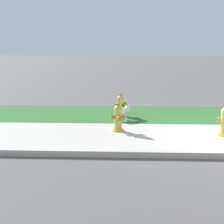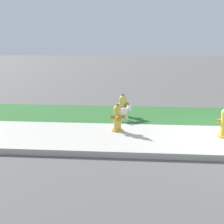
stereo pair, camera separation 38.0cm
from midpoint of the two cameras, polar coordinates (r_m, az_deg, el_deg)
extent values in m
cylinder|color=gold|center=(7.60, 2.42, -3.35)|extent=(0.28, 0.28, 0.05)
cylinder|color=gold|center=(7.54, 2.44, -1.35)|extent=(0.18, 0.18, 0.50)
sphere|color=gold|center=(7.48, 2.46, 0.50)|extent=(0.19, 0.19, 0.19)
cube|color=olive|center=(7.46, 2.46, 1.35)|extent=(0.07, 0.07, 0.06)
cylinder|color=olive|center=(7.55, 3.45, -0.87)|extent=(0.11, 0.11, 0.09)
cylinder|color=olive|center=(7.50, 1.42, -0.95)|extent=(0.11, 0.11, 0.09)
cylinder|color=olive|center=(7.39, 2.68, -1.15)|extent=(0.14, 0.13, 0.12)
cylinder|color=gold|center=(9.24, 3.15, -0.59)|extent=(0.30, 0.30, 0.05)
cylinder|color=gold|center=(9.18, 3.17, 0.98)|extent=(0.19, 0.19, 0.47)
sphere|color=gold|center=(9.14, 3.19, 2.42)|extent=(0.20, 0.20, 0.20)
cube|color=olive|center=(9.12, 3.20, 3.15)|extent=(0.08, 0.08, 0.06)
cylinder|color=olive|center=(9.27, 2.56, 1.45)|extent=(0.13, 0.13, 0.09)
cylinder|color=olive|center=(9.07, 3.80, 1.20)|extent=(0.13, 0.13, 0.09)
cylinder|color=olive|center=(9.27, 3.81, 1.43)|extent=(0.16, 0.15, 0.12)
cylinder|color=gold|center=(7.60, 21.17, -4.17)|extent=(0.30, 0.30, 0.05)
cylinder|color=#B29323|center=(7.53, 20.30, -1.54)|extent=(0.12, 0.12, 0.09)
ellipsoid|color=white|center=(8.61, 3.26, 0.03)|extent=(0.40, 0.40, 0.21)
sphere|color=white|center=(8.76, 4.32, 0.47)|extent=(0.17, 0.17, 0.17)
sphere|color=black|center=(8.81, 4.69, 0.48)|extent=(0.03, 0.03, 0.03)
cone|color=white|center=(8.77, 4.16, 1.23)|extent=(0.08, 0.08, 0.08)
cone|color=white|center=(8.71, 4.59, 1.14)|extent=(0.08, 0.08, 0.08)
cylinder|color=white|center=(8.77, 3.52, -0.96)|extent=(0.06, 0.06, 0.15)
cylinder|color=white|center=(8.69, 4.05, -1.09)|extent=(0.06, 0.06, 0.15)
cylinder|color=white|center=(8.62, 2.44, -1.18)|extent=(0.06, 0.06, 0.15)
cylinder|color=white|center=(8.53, 2.97, -1.31)|extent=(0.06, 0.06, 0.15)
cylinder|color=white|center=(8.47, 2.30, 0.27)|extent=(0.05, 0.05, 0.12)
camera|label=1|loc=(0.19, -88.62, 0.29)|focal=50.00mm
camera|label=2|loc=(0.19, 91.38, -0.29)|focal=50.00mm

